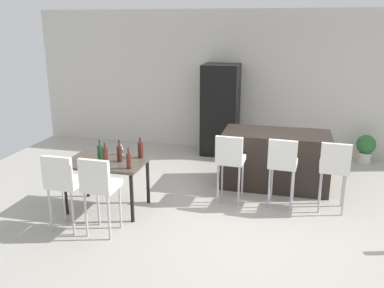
{
  "coord_description": "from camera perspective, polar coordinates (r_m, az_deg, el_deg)",
  "views": [
    {
      "loc": [
        0.54,
        -5.54,
        2.62
      ],
      "look_at": [
        -0.88,
        0.26,
        0.85
      ],
      "focal_mm": 38.26,
      "sensor_mm": 36.0,
      "label": 1
    }
  ],
  "objects": [
    {
      "name": "dining_chair_near",
      "position": [
        5.47,
        -17.56,
        -4.86
      ],
      "size": [
        0.4,
        0.4,
        1.05
      ],
      "color": "white",
      "rests_on": "ground_plane"
    },
    {
      "name": "kitchen_island",
      "position": [
        6.88,
        11.52,
        -2.12
      ],
      "size": [
        1.71,
        0.84,
        0.92
      ],
      "primitive_type": "cube",
      "color": "black",
      "rests_on": "ground_plane"
    },
    {
      "name": "wine_bottle_corner",
      "position": [
        5.94,
        -12.7,
        -1.17
      ],
      "size": [
        0.08,
        0.08,
        0.3
      ],
      "color": "#194723",
      "rests_on": "dining_table"
    },
    {
      "name": "back_wall",
      "position": [
        8.64,
        10.13,
        8.48
      ],
      "size": [
        10.0,
        0.12,
        2.9
      ],
      "primitive_type": "cube",
      "color": "beige",
      "rests_on": "ground_plane"
    },
    {
      "name": "wine_bottle_inner",
      "position": [
        5.84,
        -10.06,
        -1.31
      ],
      "size": [
        0.08,
        0.08,
        0.32
      ],
      "color": "#471E19",
      "rests_on": "dining_table"
    },
    {
      "name": "ground_plane",
      "position": [
        6.15,
        7.48,
        -8.83
      ],
      "size": [
        10.0,
        10.0,
        0.0
      ],
      "primitive_type": "plane",
      "color": "#ADA89E"
    },
    {
      "name": "bar_chair_right",
      "position": [
        6.08,
        19.24,
        -2.86
      ],
      "size": [
        0.42,
        0.42,
        1.05
      ],
      "color": "white",
      "rests_on": "ground_plane"
    },
    {
      "name": "wine_glass_middle",
      "position": [
        6.14,
        -9.89,
        -0.36
      ],
      "size": [
        0.07,
        0.07,
        0.17
      ],
      "color": "silver",
      "rests_on": "dining_table"
    },
    {
      "name": "dining_table",
      "position": [
        5.98,
        -11.83,
        -3.02
      ],
      "size": [
        1.12,
        0.76,
        0.74
      ],
      "color": "#4C4238",
      "rests_on": "ground_plane"
    },
    {
      "name": "potted_plant",
      "position": [
        8.54,
        23.06,
        -0.41
      ],
      "size": [
        0.36,
        0.36,
        0.57
      ],
      "color": "beige",
      "rests_on": "ground_plane"
    },
    {
      "name": "wine_bottle_end",
      "position": [
        5.54,
        -8.82,
        -2.32
      ],
      "size": [
        0.06,
        0.06,
        0.3
      ],
      "color": "#471E19",
      "rests_on": "dining_table"
    },
    {
      "name": "refrigerator",
      "position": [
        8.4,
        3.99,
        4.79
      ],
      "size": [
        0.72,
        0.68,
        1.84
      ],
      "primitive_type": "cube",
      "color": "black",
      "rests_on": "ground_plane"
    },
    {
      "name": "wine_bottle_right",
      "position": [
        5.71,
        -12.0,
        -1.68
      ],
      "size": [
        0.08,
        0.08,
        0.33
      ],
      "color": "#471E19",
      "rests_on": "dining_table"
    },
    {
      "name": "bar_chair_left",
      "position": [
        6.1,
        5.34,
        -1.92
      ],
      "size": [
        0.42,
        0.42,
        1.05
      ],
      "color": "white",
      "rests_on": "ground_plane"
    },
    {
      "name": "wine_bottle_left",
      "position": [
        5.95,
        -7.19,
        -0.8
      ],
      "size": [
        0.08,
        0.08,
        0.31
      ],
      "color": "#471E19",
      "rests_on": "dining_table"
    },
    {
      "name": "bar_chair_middle",
      "position": [
        6.05,
        12.52,
        -2.43
      ],
      "size": [
        0.43,
        0.43,
        1.05
      ],
      "color": "white",
      "rests_on": "ground_plane"
    },
    {
      "name": "dining_chair_far",
      "position": [
        5.24,
        -12.82,
        -5.45
      ],
      "size": [
        0.41,
        0.41,
        1.05
      ],
      "color": "white",
      "rests_on": "ground_plane"
    }
  ]
}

